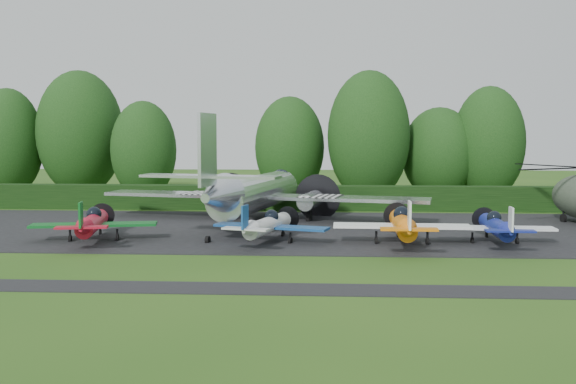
# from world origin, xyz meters

# --- Properties ---
(ground) EXTENTS (160.00, 160.00, 0.00)m
(ground) POSITION_xyz_m (0.00, 0.00, 0.00)
(ground) COLOR #244C15
(ground) RESTS_ON ground
(apron) EXTENTS (70.00, 18.00, 0.01)m
(apron) POSITION_xyz_m (0.00, 10.00, 0.00)
(apron) COLOR black
(apron) RESTS_ON ground
(taxiway_verge) EXTENTS (70.00, 2.00, 0.00)m
(taxiway_verge) POSITION_xyz_m (0.00, -6.00, 0.00)
(taxiway_verge) COLOR black
(taxiway_verge) RESTS_ON ground
(hedgerow) EXTENTS (90.00, 1.60, 2.00)m
(hedgerow) POSITION_xyz_m (0.00, 21.00, 0.00)
(hedgerow) COLOR black
(hedgerow) RESTS_ON ground
(transport_plane) EXTENTS (23.85, 18.29, 7.64)m
(transport_plane) POSITION_xyz_m (-3.87, 13.09, 2.13)
(transport_plane) COLOR white
(transport_plane) RESTS_ON ground
(light_plane_red) EXTENTS (7.12, 7.49, 2.74)m
(light_plane_red) POSITION_xyz_m (-12.36, 4.52, 1.14)
(light_plane_red) COLOR #B91129
(light_plane_red) RESTS_ON ground
(light_plane_white) EXTENTS (6.71, 7.05, 2.58)m
(light_plane_white) POSITION_xyz_m (-2.31, 4.70, 1.07)
(light_plane_white) COLOR silver
(light_plane_white) RESTS_ON ground
(light_plane_orange) EXTENTS (7.64, 8.03, 2.94)m
(light_plane_orange) POSITION_xyz_m (5.20, 4.43, 1.22)
(light_plane_orange) COLOR orange
(light_plane_orange) RESTS_ON ground
(light_plane_blue) EXTENTS (6.65, 6.99, 2.55)m
(light_plane_blue) POSITION_xyz_m (10.45, 4.94, 1.06)
(light_plane_blue) COLOR navy
(light_plane_blue) RESTS_ON ground
(tree_1) EXTENTS (7.05, 7.05, 8.74)m
(tree_1) POSITION_xyz_m (11.75, 30.72, 4.36)
(tree_1) COLOR black
(tree_1) RESTS_ON ground
(tree_2) EXTENTS (6.21, 6.21, 9.35)m
(tree_2) POSITION_xyz_m (-16.40, 29.28, 4.66)
(tree_2) COLOR black
(tree_2) RESTS_ON ground
(tree_3) EXTENTS (8.58, 8.58, 12.57)m
(tree_3) POSITION_xyz_m (-23.79, 32.54, 6.28)
(tree_3) COLOR black
(tree_3) RESTS_ON ground
(tree_5) EXTENTS (6.73, 6.73, 9.82)m
(tree_5) POSITION_xyz_m (-2.53, 31.01, 4.90)
(tree_5) COLOR black
(tree_5) RESTS_ON ground
(tree_7) EXTENTS (6.70, 6.70, 10.69)m
(tree_7) POSITION_xyz_m (16.27, 30.29, 5.33)
(tree_7) COLOR black
(tree_7) RESTS_ON ground
(tree_8) EXTENTS (6.66, 6.66, 10.78)m
(tree_8) POSITION_xyz_m (-30.83, 31.73, 5.38)
(tree_8) COLOR black
(tree_8) RESTS_ON ground
(tree_9) EXTENTS (7.60, 7.60, 12.04)m
(tree_9) POSITION_xyz_m (4.93, 28.54, 6.01)
(tree_9) COLOR black
(tree_9) RESTS_ON ground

